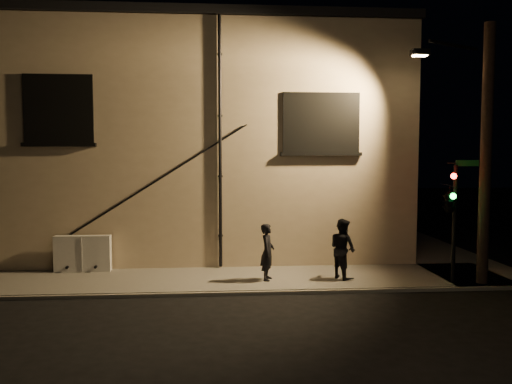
{
  "coord_description": "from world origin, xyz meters",
  "views": [
    {
      "loc": [
        -1.85,
        -13.69,
        3.86
      ],
      "look_at": [
        -0.69,
        1.8,
        2.75
      ],
      "focal_mm": 35.0,
      "sensor_mm": 36.0,
      "label": 1
    }
  ],
  "objects": [
    {
      "name": "ground",
      "position": [
        0.0,
        0.0,
        0.0
      ],
      "size": [
        90.0,
        90.0,
        0.0
      ],
      "primitive_type": "plane",
      "color": "black"
    },
    {
      "name": "sidewalk",
      "position": [
        1.22,
        4.39,
        0.06
      ],
      "size": [
        21.0,
        16.0,
        0.12
      ],
      "color": "#64605A",
      "rests_on": "ground"
    },
    {
      "name": "building",
      "position": [
        -3.0,
        8.99,
        4.4
      ],
      "size": [
        16.2,
        12.23,
        8.8
      ],
      "color": "#C4AC8D",
      "rests_on": "ground"
    },
    {
      "name": "utility_cabinet",
      "position": [
        -6.28,
        2.7,
        0.71
      ],
      "size": [
        1.79,
        0.3,
        1.18
      ],
      "primitive_type": "cube",
      "color": "silver",
      "rests_on": "sidewalk"
    },
    {
      "name": "pedestrian_a",
      "position": [
        -0.39,
        1.13,
        0.98
      ],
      "size": [
        0.55,
        0.71,
        1.71
      ],
      "primitive_type": "imported",
      "rotation": [
        0.0,
        0.0,
        1.33
      ],
      "color": "black",
      "rests_on": "sidewalk"
    },
    {
      "name": "pedestrian_b",
      "position": [
        1.93,
        1.18,
        1.04
      ],
      "size": [
        1.02,
        1.11,
        1.84
      ],
      "primitive_type": "imported",
      "rotation": [
        0.0,
        0.0,
        2.03
      ],
      "color": "black",
      "rests_on": "sidewalk"
    },
    {
      "name": "traffic_signal",
      "position": [
        4.91,
        0.39,
        2.57
      ],
      "size": [
        1.33,
        2.15,
        3.63
      ],
      "color": "black",
      "rests_on": "sidewalk"
    },
    {
      "name": "streetlamp_pole",
      "position": [
        5.83,
        0.36,
        4.04
      ],
      "size": [
        2.05,
        1.4,
        7.68
      ],
      "color": "black",
      "rests_on": "ground"
    }
  ]
}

